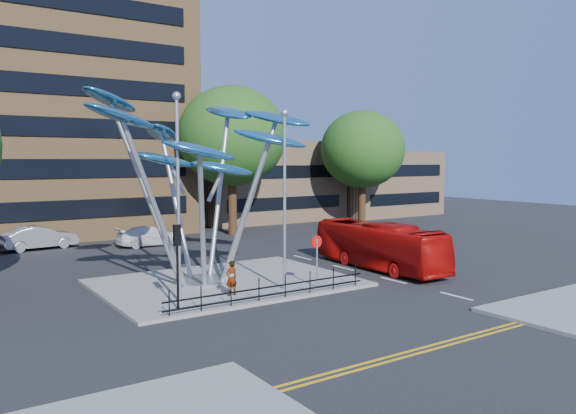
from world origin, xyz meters
TOP-DOWN VIEW (x-y plane):
  - ground at (0.00, 0.00)m, footprint 120.00×120.00m
  - traffic_island at (-1.00, 6.00)m, footprint 12.00×9.00m
  - double_yellow_near at (0.00, -6.00)m, footprint 40.00×0.12m
  - double_yellow_far at (0.00, -6.30)m, footprint 40.00×0.12m
  - brick_tower at (-6.00, 32.00)m, footprint 25.00×15.00m
  - low_building_near at (16.00, 30.00)m, footprint 15.00×8.00m
  - low_building_far at (30.00, 28.00)m, footprint 12.00×8.00m
  - tree_right at (8.00, 22.00)m, footprint 8.80×8.80m
  - tree_far at (22.00, 22.00)m, footprint 8.00×8.00m
  - leaf_sculpture at (-2.07, 6.68)m, footprint 12.72×9.54m
  - street_lamp_left at (-4.50, 3.50)m, footprint 0.36×0.36m
  - street_lamp_right at (0.50, 3.00)m, footprint 0.36×0.36m
  - traffic_light_island at (-5.00, 2.50)m, footprint 0.28×0.18m
  - no_entry_sign_island at (2.00, 2.52)m, footprint 0.60×0.10m
  - pedestrian_railing_front at (-1.00, 1.70)m, footprint 10.00×0.06m
  - red_bus at (8.04, 4.74)m, footprint 2.65×9.45m
  - pedestrian at (-2.16, 3.26)m, footprint 0.60×0.42m
  - parked_car_mid at (-6.59, 22.85)m, footprint 5.06×2.27m
  - parked_car_right at (0.36, 20.12)m, footprint 4.87×2.05m

SIDE VIEW (x-z plane):
  - ground at x=0.00m, z-range 0.00..0.00m
  - double_yellow_near at x=0.00m, z-range 0.00..0.01m
  - double_yellow_far at x=0.00m, z-range 0.00..0.01m
  - traffic_island at x=-1.00m, z-range 0.00..0.15m
  - pedestrian_railing_front at x=-1.00m, z-range 0.05..1.05m
  - parked_car_right at x=0.36m, z-range 0.00..1.40m
  - parked_car_mid at x=-6.59m, z-range 0.00..1.61m
  - pedestrian at x=-2.16m, z-range 0.15..1.71m
  - red_bus at x=8.04m, z-range 0.00..2.61m
  - no_entry_sign_island at x=2.00m, z-range 0.59..3.04m
  - traffic_light_island at x=-5.00m, z-range 0.90..4.33m
  - low_building_far at x=30.00m, z-range 0.00..7.00m
  - low_building_near at x=16.00m, z-range 0.00..8.00m
  - street_lamp_right at x=0.50m, z-range 0.94..9.24m
  - street_lamp_left at x=-4.50m, z-range 0.96..9.76m
  - leaf_sculpture at x=-2.07m, z-range 2.12..11.63m
  - tree_far at x=22.00m, z-range 1.70..12.51m
  - tree_right at x=8.00m, z-range 1.98..14.09m
  - brick_tower at x=-6.00m, z-range 0.00..30.00m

